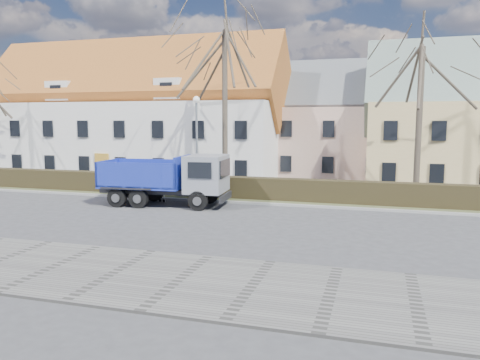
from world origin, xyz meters
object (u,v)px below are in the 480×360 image
(streetlight, at_px, (197,145))
(parked_car_a, at_px, (183,177))
(cart_frame, at_px, (159,196))
(dump_truck, at_px, (160,179))

(streetlight, distance_m, parked_car_a, 5.24)
(streetlight, relative_size, cart_frame, 8.61)
(parked_car_a, bearing_deg, cart_frame, 172.65)
(dump_truck, relative_size, cart_frame, 10.08)
(streetlight, height_order, cart_frame, streetlight)
(streetlight, relative_size, parked_car_a, 1.71)
(dump_truck, height_order, cart_frame, dump_truck)
(cart_frame, distance_m, parked_car_a, 7.05)
(dump_truck, bearing_deg, parked_car_a, 100.32)
(streetlight, bearing_deg, cart_frame, -110.27)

